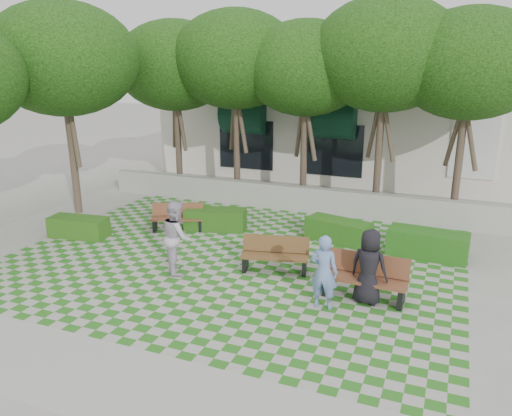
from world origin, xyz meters
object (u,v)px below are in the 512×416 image
at_px(hedge_midright, 338,231).
at_px(person_white, 177,237).
at_px(bench_east, 364,278).
at_px(bench_west, 178,218).
at_px(person_dark, 369,267).
at_px(hedge_west, 79,227).
at_px(person_blue, 324,272).
at_px(hedge_east, 427,244).
at_px(hedge_midleft, 216,219).
at_px(bench_mid, 275,255).

xyz_separation_m(hedge_midright, person_white, (-3.32, -3.76, 0.60)).
relative_size(bench_east, bench_west, 1.14).
xyz_separation_m(bench_east, bench_west, (-6.42, 2.58, -0.07)).
bearing_deg(bench_west, person_dark, -47.05).
xyz_separation_m(bench_east, hedge_west, (-8.93, 0.87, -0.17)).
bearing_deg(bench_east, hedge_west, 176.82).
distance_m(bench_west, hedge_west, 3.04).
bearing_deg(person_blue, person_white, -5.95).
xyz_separation_m(bench_west, hedge_west, (-2.51, -1.71, -0.10)).
relative_size(bench_east, person_dark, 1.13).
xyz_separation_m(hedge_east, hedge_midleft, (-6.50, -0.09, -0.03)).
bearing_deg(person_dark, bench_mid, -7.02).
relative_size(bench_east, hedge_west, 1.09).
distance_m(hedge_east, person_blue, 4.46).
xyz_separation_m(hedge_midleft, person_dark, (5.44, -3.30, 0.53)).
bearing_deg(bench_mid, person_blue, -54.85).
bearing_deg(bench_east, person_dark, -57.92).
distance_m(bench_west, person_white, 3.36).
relative_size(hedge_midleft, person_dark, 1.12).
height_order(hedge_midright, person_white, person_white).
xyz_separation_m(person_blue, person_white, (-3.98, 0.54, 0.09)).
xyz_separation_m(bench_mid, hedge_east, (3.58, 2.52, -0.06)).
relative_size(bench_east, hedge_midleft, 1.01).
xyz_separation_m(hedge_east, person_white, (-5.89, -3.46, 0.57)).
relative_size(bench_mid, bench_west, 1.05).
bearing_deg(bench_mid, hedge_midright, 57.43).
bearing_deg(hedge_midleft, bench_west, -154.64).
height_order(bench_east, bench_west, bench_east).
bearing_deg(hedge_midright, person_white, -131.47).
xyz_separation_m(hedge_east, hedge_west, (-10.10, -2.32, -0.06)).
bearing_deg(hedge_midleft, hedge_east, 0.78).
relative_size(hedge_midright, hedge_midleft, 0.99).
bearing_deg(hedge_west, bench_west, 34.30).
bearing_deg(bench_mid, bench_west, 141.56).
distance_m(person_dark, person_white, 4.84).
bearing_deg(hedge_east, hedge_midleft, -179.22).
relative_size(hedge_east, hedge_midright, 1.11).
distance_m(bench_mid, hedge_midleft, 3.80).
xyz_separation_m(bench_west, person_dark, (6.54, -2.78, 0.45)).
bearing_deg(person_blue, person_dark, -142.80).
distance_m(bench_east, person_blue, 1.16).
distance_m(bench_mid, hedge_east, 4.37).
height_order(bench_east, bench_mid, bench_east).
distance_m(hedge_midright, person_blue, 4.38).
bearing_deg(bench_east, hedge_midright, 114.33).
bearing_deg(bench_mid, person_white, -170.85).
bearing_deg(person_white, hedge_east, -96.20).
distance_m(bench_mid, bench_west, 4.45).
height_order(hedge_midleft, person_white, person_white).
relative_size(hedge_midright, person_white, 1.02).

